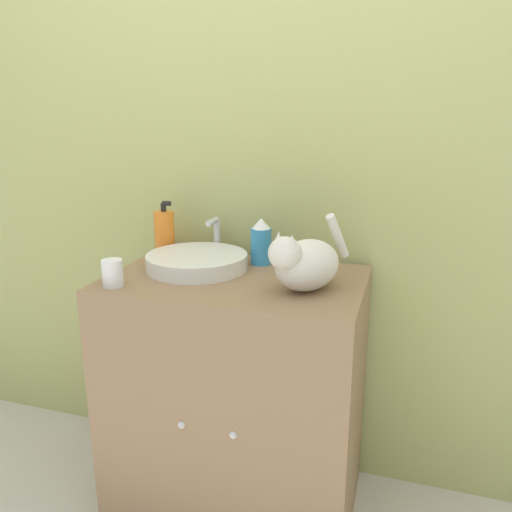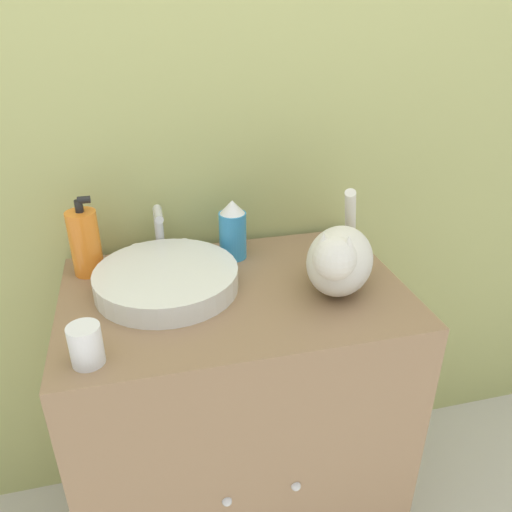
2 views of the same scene
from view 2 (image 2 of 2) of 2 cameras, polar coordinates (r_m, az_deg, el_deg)
wall_back at (r=1.37m, az=-5.57°, el=16.63°), size 6.00×0.05×2.50m
vanity_cabinet at (r=1.49m, az=-2.09°, el=-18.42°), size 0.83×0.56×0.87m
sink_basin at (r=1.23m, az=-10.17°, el=-2.61°), size 0.35×0.35×0.05m
faucet at (r=1.37m, az=-10.94°, el=2.37°), size 0.16×0.10×0.15m
cat at (r=1.18m, az=9.48°, el=-0.32°), size 0.25×0.31×0.22m
soap_bottle at (r=1.32m, az=-18.94°, el=1.50°), size 0.08×0.08×0.21m
spray_bottle at (r=1.33m, az=-2.68°, el=2.96°), size 0.07×0.07×0.16m
cup at (r=1.02m, az=-18.86°, el=-9.60°), size 0.06×0.06×0.08m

